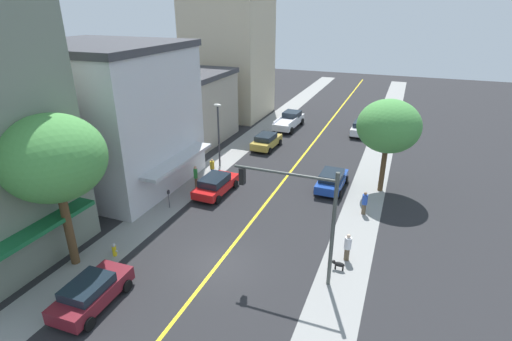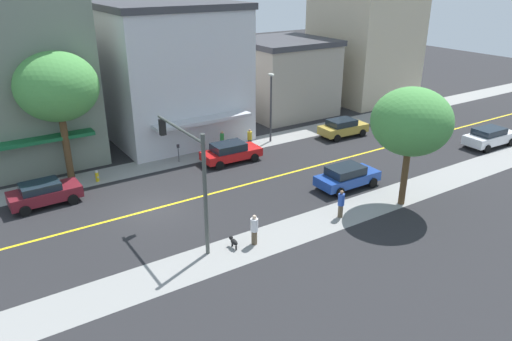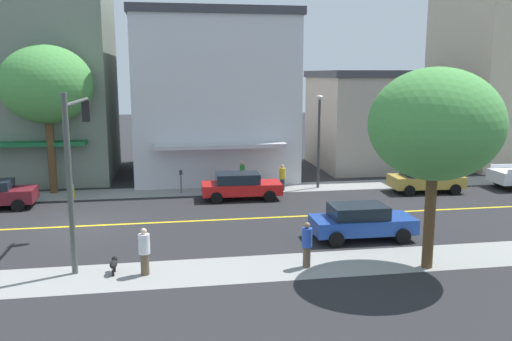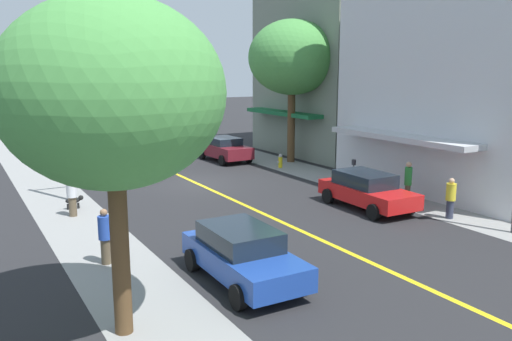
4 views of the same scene
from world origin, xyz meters
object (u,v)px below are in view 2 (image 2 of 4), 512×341
object	(u,v)px
pedestrian_white_shirt	(254,229)
gold_sedan_left_curb	(343,127)
maroon_sedan_left_curb	(44,193)
traffic_light_mast	(189,165)
blue_sedan_right_curb	(347,176)
red_sedan_left_curb	(230,152)
fire_hydrant	(97,176)
white_pickup_truck	(405,113)
pedestrian_green_shirt	(222,141)
small_dog	(234,241)
street_tree_right_corner	(411,122)
parking_meter	(178,151)
pedestrian_yellow_shirt	(250,138)
street_tree_left_near	(57,87)
street_lamp	(271,99)
white_sedan_right_curb	(490,137)
pedestrian_blue_shirt	(341,203)

from	to	relation	value
pedestrian_white_shirt	gold_sedan_left_curb	bearing A→B (deg)	-47.62
maroon_sedan_left_curb	gold_sedan_left_curb	xyz separation A→B (m)	(0.14, 24.21, 0.01)
traffic_light_mast	blue_sedan_right_curb	size ratio (longest dim) A/B	1.45
red_sedan_left_curb	pedestrian_white_shirt	xyz separation A→B (m)	(10.81, -4.90, 0.11)
fire_hydrant	white_pickup_truck	bearing A→B (deg)	85.92
pedestrian_green_shirt	small_dog	xyz separation A→B (m)	(12.48, -6.39, -0.64)
street_tree_right_corner	pedestrian_green_shirt	distance (m)	15.16
red_sedan_left_curb	gold_sedan_left_curb	world-z (taller)	gold_sedan_left_curb
pedestrian_green_shirt	fire_hydrant	bearing A→B (deg)	55.34
parking_meter	blue_sedan_right_curb	size ratio (longest dim) A/B	0.32
street_tree_right_corner	blue_sedan_right_curb	distance (m)	5.86
pedestrian_yellow_shirt	street_tree_left_near	bearing A→B (deg)	-157.16
red_sedan_left_curb	small_dog	xyz separation A→B (m)	(10.53, -5.99, -0.42)
street_lamp	white_sedan_right_curb	distance (m)	17.99
red_sedan_left_curb	gold_sedan_left_curb	distance (m)	11.12
parking_meter	blue_sedan_right_curb	xyz separation A→B (m)	(10.22, 7.34, -0.13)
white_pickup_truck	small_dog	size ratio (longest dim) A/B	8.28
street_lamp	pedestrian_green_shirt	bearing A→B (deg)	-86.76
blue_sedan_right_curb	pedestrian_blue_shirt	distance (m)	4.29
maroon_sedan_left_curb	red_sedan_left_curb	bearing A→B (deg)	-1.86
street_tree_left_near	pedestrian_blue_shirt	xyz separation A→B (m)	(14.50, 11.65, -5.45)
traffic_light_mast	maroon_sedan_left_curb	size ratio (longest dim) A/B	1.52
red_sedan_left_curb	white_sedan_right_curb	size ratio (longest dim) A/B	0.95
blue_sedan_right_curb	pedestrian_yellow_shirt	size ratio (longest dim) A/B	2.74
pedestrian_green_shirt	blue_sedan_right_curb	bearing A→B (deg)	164.71
maroon_sedan_left_curb	pedestrian_yellow_shirt	world-z (taller)	pedestrian_yellow_shirt
white_sedan_right_curb	pedestrian_green_shirt	distance (m)	21.65
blue_sedan_right_curb	pedestrian_white_shirt	xyz separation A→B (m)	(2.67, -8.98, 0.10)
street_tree_left_near	red_sedan_left_curb	size ratio (longest dim) A/B	1.92
traffic_light_mast	small_dog	size ratio (longest dim) A/B	8.73
street_lamp	red_sedan_left_curb	size ratio (longest dim) A/B	1.27
small_dog	blue_sedan_right_curb	bearing A→B (deg)	-74.88
street_tree_left_near	red_sedan_left_curb	distance (m)	12.59
blue_sedan_right_curb	maroon_sedan_left_curb	bearing A→B (deg)	155.32
street_tree_left_near	street_lamp	distance (m)	16.20
street_tree_left_near	pedestrian_green_shirt	world-z (taller)	street_tree_left_near
pedestrian_green_shirt	pedestrian_blue_shirt	distance (m)	12.99
street_tree_right_corner	fire_hydrant	world-z (taller)	street_tree_right_corner
small_dog	pedestrian_yellow_shirt	bearing A→B (deg)	-33.89
maroon_sedan_left_curb	pedestrian_blue_shirt	bearing A→B (deg)	-40.02
parking_meter	white_pickup_truck	world-z (taller)	white_pickup_truck
white_sedan_right_curb	pedestrian_blue_shirt	size ratio (longest dim) A/B	2.78
gold_sedan_left_curb	white_pickup_truck	world-z (taller)	white_pickup_truck
red_sedan_left_curb	pedestrian_yellow_shirt	distance (m)	3.30
street_tree_left_near	white_pickup_truck	xyz separation A→B (m)	(3.65, 29.61, -5.45)
white_pickup_truck	small_dog	world-z (taller)	white_pickup_truck
pedestrian_blue_shirt	fire_hydrant	bearing A→B (deg)	170.53
red_sedan_left_curb	pedestrian_white_shirt	distance (m)	11.87
pedestrian_yellow_shirt	pedestrian_white_shirt	size ratio (longest dim) A/B	0.94
pedestrian_green_shirt	pedestrian_blue_shirt	xyz separation A→B (m)	(12.98, 0.51, -0.11)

